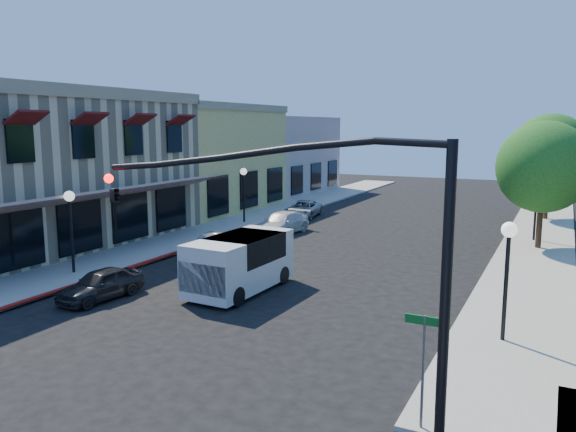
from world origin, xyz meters
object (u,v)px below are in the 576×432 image
at_px(street_tree_a, 544,167).
at_px(signal_mast_arm, 336,236).
at_px(lamppost_right_near, 508,251).
at_px(parked_car_a, 101,284).
at_px(lamppost_left_far, 244,181).
at_px(white_van, 239,260).
at_px(street_tree_b, 550,152).
at_px(parked_car_c, 281,223).
at_px(lamppost_left_near, 70,211).
at_px(parked_car_b, 214,247).
at_px(parked_car_d, 303,209).
at_px(lamppost_right_far, 537,192).
at_px(street_name_sign, 424,354).

distance_m(street_tree_a, signal_mast_arm, 20.71).
bearing_deg(lamppost_right_near, parked_car_a, -171.56).
xyz_separation_m(lamppost_left_far, white_van, (7.50, -12.94, -1.52)).
bearing_deg(street_tree_b, parked_car_c, -138.58).
distance_m(lamppost_left_near, lamppost_right_near, 17.00).
distance_m(street_tree_b, parked_car_b, 23.70).
bearing_deg(parked_car_d, parked_car_c, -84.75).
bearing_deg(signal_mast_arm, parked_car_b, 132.81).
distance_m(lamppost_right_near, parked_car_b, 14.37).
height_order(street_tree_a, lamppost_left_near, street_tree_a).
bearing_deg(signal_mast_arm, parked_car_a, 157.44).
bearing_deg(street_tree_b, parked_car_b, -125.59).
bearing_deg(lamppost_left_far, lamppost_right_near, -39.47).
bearing_deg(street_tree_b, street_tree_a, -90.00).
bearing_deg(lamppost_right_far, street_tree_b, 87.85).
relative_size(lamppost_left_far, lamppost_right_near, 1.00).
relative_size(signal_mast_arm, white_van, 1.66).
distance_m(lamppost_right_far, parked_car_d, 14.99).
distance_m(lamppost_right_near, parked_car_c, 18.04).
relative_size(parked_car_a, parked_car_d, 0.82).
xyz_separation_m(signal_mast_arm, lamppost_left_far, (-14.36, 20.50, -1.35)).
relative_size(street_tree_a, street_tree_b, 0.92).
bearing_deg(signal_mast_arm, lamppost_right_far, 83.30).
distance_m(lamppost_right_far, parked_car_b, 17.39).
distance_m(lamppost_right_far, white_van, 17.77).
bearing_deg(parked_car_d, white_van, -80.82).
bearing_deg(lamppost_left_near, signal_mast_arm, -24.37).
relative_size(street_tree_b, parked_car_b, 1.96).
relative_size(lamppost_right_near, parked_car_c, 0.84).
distance_m(lamppost_right_far, parked_car_c, 14.05).
xyz_separation_m(lamppost_right_near, parked_car_d, (-14.70, 18.00, -2.17)).
height_order(street_name_sign, parked_car_d, street_name_sign).
bearing_deg(parked_car_d, street_tree_a, -22.81).
bearing_deg(street_tree_a, lamppost_right_far, 98.53).
bearing_deg(lamppost_left_near, white_van, 8.08).
distance_m(street_name_sign, parked_car_a, 13.10).
distance_m(street_tree_a, white_van, 16.50).
distance_m(lamppost_left_near, white_van, 7.72).
height_order(white_van, parked_car_a, white_van).
bearing_deg(lamppost_right_near, street_tree_a, 88.77).
distance_m(lamppost_left_near, parked_car_d, 18.28).
height_order(lamppost_left_far, lamppost_right_far, same).
bearing_deg(signal_mast_arm, white_van, 132.18).
relative_size(street_name_sign, lamppost_left_near, 0.70).
distance_m(street_tree_b, signal_mast_arm, 30.65).
relative_size(lamppost_left_near, parked_car_c, 0.84).
xyz_separation_m(street_tree_a, street_name_sign, (-1.30, -19.80, -2.50)).
bearing_deg(street_tree_a, lamppost_right_near, -91.23).
bearing_deg(signal_mast_arm, lamppost_right_near, 67.88).
bearing_deg(signal_mast_arm, street_tree_b, 84.49).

